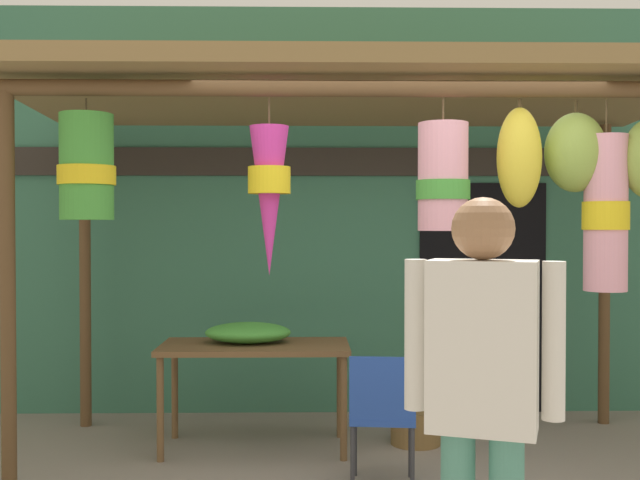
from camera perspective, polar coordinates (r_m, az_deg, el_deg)
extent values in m
cube|color=#387056|center=(6.75, 3.75, 2.19)|extent=(11.89, 0.25, 3.52)
cube|color=#2D2823|center=(6.63, 3.86, 5.86)|extent=(10.70, 0.04, 0.24)
cube|color=black|center=(6.80, 12.07, -4.25)|extent=(1.10, 0.03, 2.00)
cylinder|color=brown|center=(4.95, -22.34, -3.66)|extent=(0.09, 0.09, 2.46)
cylinder|color=brown|center=(6.46, -17.18, -2.52)|extent=(0.09, 0.09, 2.46)
cylinder|color=brown|center=(6.68, 20.53, -2.43)|extent=(0.09, 0.09, 2.46)
cylinder|color=brown|center=(4.68, 3.08, 11.26)|extent=(4.45, 0.10, 0.10)
cylinder|color=brown|center=(6.28, 2.00, 10.04)|extent=(4.45, 0.10, 0.10)
cube|color=olive|center=(5.49, 2.46, 11.02)|extent=(4.75, 2.10, 0.21)
cylinder|color=brown|center=(4.91, -17.11, 9.57)|extent=(0.01, 0.01, 0.09)
cylinder|color=green|center=(4.87, -17.08, 5.26)|extent=(0.32, 0.32, 0.65)
cylinder|color=yellow|center=(4.87, -17.08, 4.65)|extent=(0.35, 0.35, 0.12)
cylinder|color=brown|center=(4.72, -3.83, 9.52)|extent=(0.01, 0.01, 0.17)
cone|color=#D13399|center=(4.67, -3.82, 2.93)|extent=(0.24, 0.24, 0.92)
cylinder|color=yellow|center=(4.68, -3.83, 4.49)|extent=(0.26, 0.26, 0.16)
cylinder|color=brown|center=(4.76, 9.21, 9.55)|extent=(0.01, 0.01, 0.15)
cylinder|color=pink|center=(4.71, 9.20, 4.69)|extent=(0.30, 0.30, 0.66)
cylinder|color=green|center=(4.71, 9.19, 3.72)|extent=(0.33, 0.33, 0.12)
cylinder|color=brown|center=(5.06, 20.66, 8.61)|extent=(0.01, 0.01, 0.22)
cylinder|color=pink|center=(5.01, 20.61, 1.90)|extent=(0.26, 0.26, 0.96)
cylinder|color=yellow|center=(5.01, 20.61, 1.72)|extent=(0.28, 0.28, 0.17)
cylinder|color=#4C3D23|center=(5.04, 18.61, 9.45)|extent=(0.02, 0.02, 0.08)
ellipsoid|color=#89A842|center=(5.01, 18.59, 6.23)|extent=(0.38, 0.32, 0.49)
cylinder|color=#4C3D23|center=(4.89, 14.72, 9.88)|extent=(0.02, 0.02, 0.05)
ellipsoid|color=yellow|center=(4.85, 14.70, 6.00)|extent=(0.27, 0.23, 0.61)
cube|color=brown|center=(5.61, -4.90, -7.97)|extent=(1.37, 0.68, 0.04)
cylinder|color=brown|center=(5.48, -11.88, -12.29)|extent=(0.05, 0.05, 0.73)
cylinder|color=brown|center=(5.40, 1.78, -12.49)|extent=(0.05, 0.05, 0.73)
cylinder|color=brown|center=(6.04, -10.82, -11.03)|extent=(0.05, 0.05, 0.73)
cylinder|color=brown|center=(5.97, 1.50, -11.17)|extent=(0.05, 0.05, 0.73)
ellipsoid|color=green|center=(5.66, -5.41, -6.92)|extent=(0.63, 0.44, 0.15)
ellipsoid|color=orange|center=(5.61, -4.48, -6.92)|extent=(0.28, 0.22, 0.10)
cube|color=#2347A8|center=(4.90, 4.71, -12.99)|extent=(0.44, 0.44, 0.04)
cube|color=#2347A8|center=(4.68, 4.70, -11.15)|extent=(0.40, 0.08, 0.40)
cylinder|color=#333338|center=(5.13, 6.79, -14.88)|extent=(0.03, 0.03, 0.44)
cylinder|color=#333338|center=(5.13, 2.63, -14.87)|extent=(0.03, 0.03, 0.44)
cylinder|color=#333338|center=(4.79, 6.94, -16.07)|extent=(0.03, 0.03, 0.44)
cylinder|color=#333338|center=(4.79, 2.45, -16.05)|extent=(0.03, 0.03, 0.44)
cylinder|color=brown|center=(5.89, 7.17, -13.70)|extent=(0.37, 0.37, 0.26)
cube|color=silver|center=(2.94, 12.08, -7.77)|extent=(0.45, 0.34, 0.64)
cylinder|color=silver|center=(2.97, 7.16, -7.02)|extent=(0.08, 0.08, 0.58)
cylinder|color=silver|center=(2.92, 17.10, -7.22)|extent=(0.08, 0.08, 0.58)
sphere|color=#9E704C|center=(2.91, 12.11, 0.84)|extent=(0.24, 0.24, 0.24)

